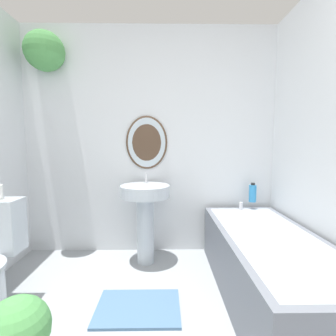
{
  "coord_description": "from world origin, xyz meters",
  "views": [
    {
      "loc": [
        0.15,
        -0.4,
        1.17
      ],
      "look_at": [
        0.18,
        1.37,
        1.0
      ],
      "focal_mm": 26.0,
      "sensor_mm": 36.0,
      "label": 1
    }
  ],
  "objects": [
    {
      "name": "wall_back",
      "position": [
        -0.13,
        2.22,
        1.31
      ],
      "size": [
        2.76,
        0.38,
        2.4
      ],
      "color": "silver",
      "rests_on": "ground_plane"
    },
    {
      "name": "shampoo_bottle",
      "position": [
        1.07,
        2.09,
        0.66
      ],
      "size": [
        0.07,
        0.07,
        0.2
      ],
      "color": "#2D84C6",
      "rests_on": "bathtub"
    },
    {
      "name": "bath_mat",
      "position": [
        -0.04,
        1.23,
        0.01
      ],
      "size": [
        0.59,
        0.41,
        0.02
      ],
      "color": "#4C7093",
      "rests_on": "ground_plane"
    },
    {
      "name": "pedestal_sink",
      "position": [
        -0.04,
        1.93,
        0.55
      ],
      "size": [
        0.48,
        0.48,
        0.87
      ],
      "color": "silver",
      "rests_on": "ground_plane"
    },
    {
      "name": "bathtub",
      "position": [
        0.95,
        1.34,
        0.26
      ],
      "size": [
        0.71,
        1.65,
        0.57
      ],
      "color": "slate",
      "rests_on": "ground_plane"
    }
  ]
}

